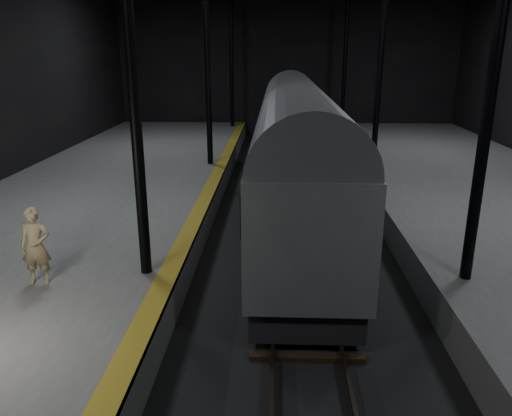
{
  "coord_description": "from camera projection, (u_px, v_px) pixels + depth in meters",
  "views": [
    {
      "loc": [
        -0.69,
        -14.92,
        6.14
      ],
      "look_at": [
        -1.23,
        -1.95,
        2.0
      ],
      "focal_mm": 35.0,
      "sensor_mm": 36.0,
      "label": 1
    }
  ],
  "objects": [
    {
      "name": "track",
      "position": [
        297.0,
        247.0,
        16.02
      ],
      "size": [
        2.4,
        43.0,
        0.24
      ],
      "color": "#3F3328",
      "rests_on": "ground"
    },
    {
      "name": "tactile_strip",
      "position": [
        195.0,
        218.0,
        15.86
      ],
      "size": [
        0.5,
        43.8,
        0.01
      ],
      "primitive_type": "cube",
      "color": "olive",
      "rests_on": "platform_left"
    },
    {
      "name": "platform_left",
      "position": [
        66.0,
        231.0,
        16.18
      ],
      "size": [
        9.0,
        43.8,
        1.0
      ],
      "primitive_type": "cube",
      "color": "#555553",
      "rests_on": "ground"
    },
    {
      "name": "woman",
      "position": [
        36.0,
        246.0,
        11.23
      ],
      "size": [
        0.7,
        0.5,
        1.81
      ],
      "primitive_type": "imported",
      "rotation": [
        0.0,
        0.0,
        0.11
      ],
      "color": "tan",
      "rests_on": "platform_left"
    },
    {
      "name": "train",
      "position": [
        295.0,
        145.0,
        18.35
      ],
      "size": [
        2.79,
        18.61,
        4.97
      ],
      "color": "#9A9DA1",
      "rests_on": "ground"
    },
    {
      "name": "ground",
      "position": [
        297.0,
        249.0,
        16.04
      ],
      "size": [
        44.0,
        44.0,
        0.0
      ],
      "primitive_type": "plane",
      "color": "black",
      "rests_on": "ground"
    }
  ]
}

